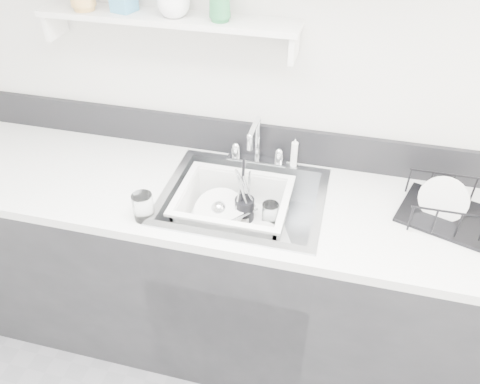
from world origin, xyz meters
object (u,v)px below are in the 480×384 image
(sink, at_px, (243,214))
(wash_tub, at_px, (233,210))
(dish_rack, at_px, (455,205))
(counter_run, at_px, (243,275))

(sink, bearing_deg, wash_tub, -179.81)
(wash_tub, distance_m, dish_rack, 0.84)
(sink, xyz_separation_m, wash_tub, (-0.04, -0.00, 0.01))
(counter_run, bearing_deg, wash_tub, -179.81)
(sink, height_order, dish_rack, dish_rack)
(sink, relative_size, dish_rack, 1.79)
(sink, height_order, wash_tub, sink)
(wash_tub, relative_size, dish_rack, 1.26)
(wash_tub, height_order, dish_rack, dish_rack)
(counter_run, relative_size, dish_rack, 8.96)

